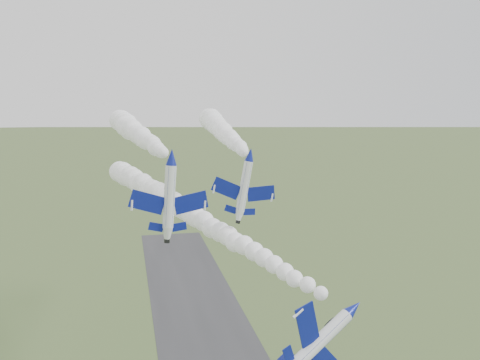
# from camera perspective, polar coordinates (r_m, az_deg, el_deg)

# --- Properties ---
(jet_lead) EXTENTS (6.54, 12.77, 9.56)m
(jet_lead) POSITION_cam_1_polar(r_m,az_deg,el_deg) (64.03, 12.12, -13.24)
(jet_lead) COLOR white
(smoke_trail_jet_lead) EXTENTS (31.89, 75.28, 4.96)m
(smoke_trail_jet_lead) POSITION_cam_1_polar(r_m,az_deg,el_deg) (96.77, -5.56, -3.46)
(smoke_trail_jet_lead) COLOR white
(jet_pair_left) EXTENTS (11.94, 14.19, 3.54)m
(jet_pair_left) POSITION_cam_1_polar(r_m,az_deg,el_deg) (79.10, -7.29, 2.46)
(jet_pair_left) COLOR white
(smoke_trail_jet_pair_left) EXTENTS (12.64, 54.53, 5.06)m
(smoke_trail_jet_pair_left) POSITION_cam_1_polar(r_m,az_deg,el_deg) (109.26, -10.93, 4.91)
(smoke_trail_jet_pair_left) COLOR white
(jet_pair_right) EXTENTS (9.83, 11.99, 3.30)m
(jet_pair_right) POSITION_cam_1_polar(r_m,az_deg,el_deg) (82.37, 1.10, 2.74)
(jet_pair_right) COLOR white
(smoke_trail_jet_pair_right) EXTENTS (6.62, 60.03, 5.09)m
(smoke_trail_jet_pair_right) POSITION_cam_1_polar(r_m,az_deg,el_deg) (114.47, -1.93, 5.29)
(smoke_trail_jet_pair_right) COLOR white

